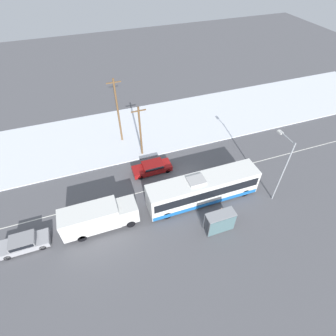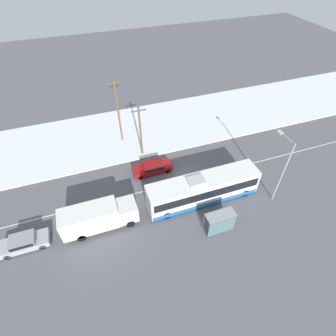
{
  "view_description": "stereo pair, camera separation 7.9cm",
  "coord_description": "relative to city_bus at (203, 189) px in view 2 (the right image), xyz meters",
  "views": [
    {
      "loc": [
        -9.5,
        -19.69,
        22.87
      ],
      "look_at": [
        -2.06,
        1.38,
        1.4
      ],
      "focal_mm": 28.0,
      "sensor_mm": 36.0,
      "label": 1
    },
    {
      "loc": [
        -9.42,
        -19.71,
        22.87
      ],
      "look_at": [
        -2.06,
        1.38,
        1.4
      ],
      "focal_mm": 28.0,
      "sensor_mm": 36.0,
      "label": 2
    }
  ],
  "objects": [
    {
      "name": "ground_plane",
      "position": [
        -0.32,
        3.24,
        -1.69
      ],
      "size": [
        120.0,
        120.0,
        0.0
      ],
      "primitive_type": "plane",
      "color": "#56565B"
    },
    {
      "name": "snow_lot",
      "position": [
        -0.32,
        15.07,
        -1.63
      ],
      "size": [
        80.0,
        12.65,
        0.12
      ],
      "color": "silver",
      "rests_on": "ground_plane"
    },
    {
      "name": "lane_marking_center",
      "position": [
        -0.32,
        3.24,
        -1.69
      ],
      "size": [
        60.0,
        0.12,
        0.0
      ],
      "color": "silver",
      "rests_on": "ground_plane"
    },
    {
      "name": "city_bus",
      "position": [
        0.0,
        0.0,
        0.0
      ],
      "size": [
        12.3,
        2.57,
        3.46
      ],
      "color": "white",
      "rests_on": "ground_plane"
    },
    {
      "name": "box_truck",
      "position": [
        -11.26,
        0.13,
        -0.05
      ],
      "size": [
        7.45,
        2.3,
        2.95
      ],
      "color": "silver",
      "rests_on": "ground_plane"
    },
    {
      "name": "sedan_car",
      "position": [
        -3.92,
        6.03,
        -0.93
      ],
      "size": [
        4.78,
        1.8,
        1.37
      ],
      "rotation": [
        0.0,
        0.0,
        3.14
      ],
      "color": "maroon",
      "rests_on": "ground_plane"
    },
    {
      "name": "parked_car_near_truck",
      "position": [
        -18.31,
        0.22,
        -0.94
      ],
      "size": [
        4.36,
        1.8,
        1.36
      ],
      "color": "#9E9EA3",
      "rests_on": "ground_plane"
    },
    {
      "name": "pedestrian_at_stop",
      "position": [
        0.69,
        -3.05,
        -0.62
      ],
      "size": [
        0.63,
        0.28,
        1.74
      ],
      "color": "#23232D",
      "rests_on": "ground_plane"
    },
    {
      "name": "bus_shelter",
      "position": [
        -0.07,
        -4.37,
        -0.01
      ],
      "size": [
        2.91,
        1.2,
        2.4
      ],
      "color": "gray",
      "rests_on": "ground_plane"
    },
    {
      "name": "streetlamp",
      "position": [
        7.5,
        -2.11,
        3.25
      ],
      "size": [
        0.36,
        2.51,
        7.9
      ],
      "color": "#9EA3A8",
      "rests_on": "ground_plane"
    },
    {
      "name": "utility_pole_roadside",
      "position": [
        -4.22,
        9.68,
        2.05
      ],
      "size": [
        1.8,
        0.24,
        7.11
      ],
      "color": "brown",
      "rests_on": "ground_plane"
    },
    {
      "name": "utility_pole_snowlot",
      "position": [
        -6.1,
        13.5,
        3.08
      ],
      "size": [
        1.8,
        0.24,
        9.16
      ],
      "color": "brown",
      "rests_on": "ground_plane"
    }
  ]
}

